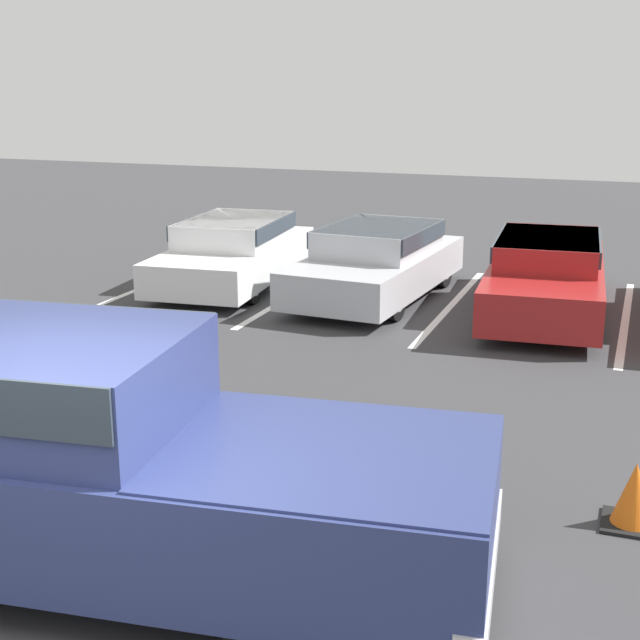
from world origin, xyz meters
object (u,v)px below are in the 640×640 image
at_px(parked_sedan_a, 234,250).
at_px(parked_sedan_b, 377,260).
at_px(parked_sedan_c, 546,273).
at_px(pickup_truck, 79,457).
at_px(traffic_cone, 634,497).

distance_m(parked_sedan_a, parked_sedan_b, 2.75).
bearing_deg(parked_sedan_c, pickup_truck, -18.91).
bearing_deg(traffic_cone, parked_sedan_b, 121.91).
bearing_deg(pickup_truck, traffic_cone, 21.75).
relative_size(parked_sedan_a, parked_sedan_b, 1.01).
xyz_separation_m(pickup_truck, parked_sedan_c, (2.42, 9.08, -0.25)).
bearing_deg(traffic_cone, parked_sedan_c, 102.48).
distance_m(pickup_truck, traffic_cone, 4.55).
xyz_separation_m(parked_sedan_b, parked_sedan_c, (2.83, -0.08, -0.00)).
distance_m(parked_sedan_a, traffic_cone, 10.06).
height_order(pickup_truck, parked_sedan_b, pickup_truck).
height_order(parked_sedan_c, traffic_cone, parked_sedan_c).
xyz_separation_m(pickup_truck, parked_sedan_b, (-0.41, 9.16, -0.25)).
distance_m(parked_sedan_c, traffic_cone, 7.12).
bearing_deg(parked_sedan_c, parked_sedan_a, -95.66).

